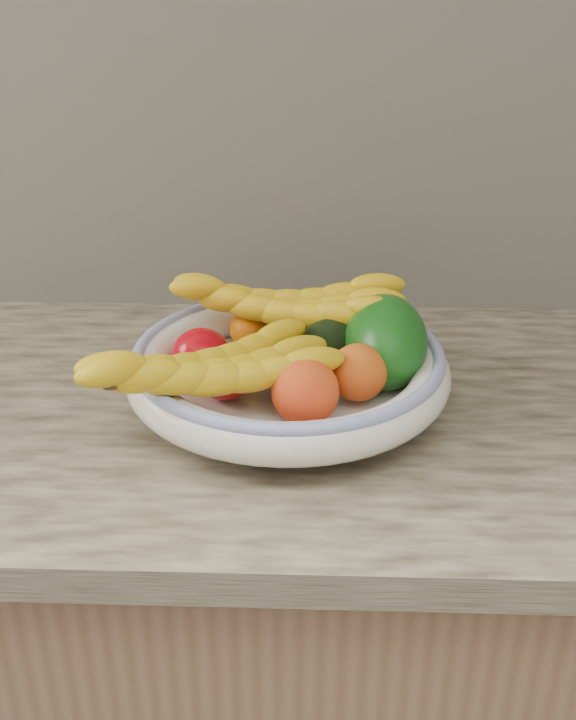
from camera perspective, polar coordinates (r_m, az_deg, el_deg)
The scene contains 13 objects.
kitchen_counter at distance 1.28m, azimuth 0.04°, elevation -19.79°, with size 2.44×0.66×1.40m.
fruit_bowl at distance 0.97m, azimuth -0.00°, elevation -0.61°, with size 0.39×0.39×0.08m.
clementine_back_left at distance 1.06m, azimuth -2.62°, elevation 2.16°, with size 0.06×0.06×0.05m, color #DF6704.
clementine_back_right at distance 1.05m, azimuth 1.69°, elevation 2.05°, with size 0.05×0.05×0.05m, color #E65504.
tomato_left at distance 0.98m, azimuth -6.21°, elevation 0.41°, with size 0.07×0.07×0.06m, color #B4030E.
tomato_near_left at distance 0.93m, azimuth -4.51°, elevation -0.89°, with size 0.07×0.07×0.06m, color red.
avocado_center at distance 0.96m, azimuth -0.23°, elevation 0.26°, with size 0.06×0.09×0.06m, color black.
avocado_right at distance 1.00m, azimuth 3.44°, elevation 1.21°, with size 0.07×0.11×0.07m, color black.
green_mango at distance 0.98m, azimuth 6.87°, elevation 1.32°, with size 0.10×0.16×0.11m, color #0D4A0E.
peach_front at distance 0.88m, azimuth 1.23°, elevation -2.26°, with size 0.08×0.08×0.08m, color orange.
peach_right at distance 0.92m, azimuth 5.02°, elevation -0.87°, with size 0.07×0.07×0.07m, color orange.
banana_bunch_back at distance 1.03m, azimuth -0.18°, elevation 3.51°, with size 0.32×0.12×0.09m, color yellow, non-canonical shape.
banana_bunch_front at distance 0.88m, azimuth -5.58°, elevation -1.14°, with size 0.31×0.12×0.08m, color yellow, non-canonical shape.
Camera 1 is at (0.03, 0.80, 1.39)m, focal length 40.00 mm.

